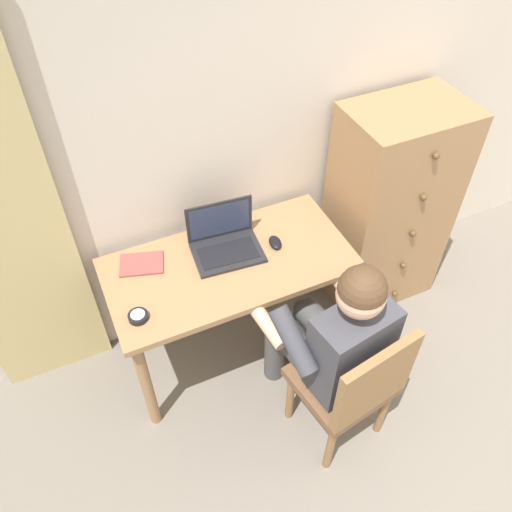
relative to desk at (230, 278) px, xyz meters
name	(u,v)px	position (x,y,z in m)	size (l,w,h in m)	color
wall_back	(299,109)	(0.55, 0.37, 0.62)	(4.80, 0.05, 2.50)	beige
desk	(230,278)	(0.00, 0.00, 0.00)	(1.22, 0.61, 0.74)	#9E754C
dresser	(389,208)	(1.03, 0.10, 0.01)	(0.63, 0.46, 1.28)	#9E754C
chair	(353,385)	(0.31, -0.72, -0.14)	(0.48, 0.46, 0.87)	brown
person_seated	(332,334)	(0.28, -0.54, 0.04)	(0.59, 0.63, 1.19)	#4C4C4C
laptop	(225,241)	(0.02, 0.10, 0.16)	(0.36, 0.28, 0.24)	#232326
computer_mouse	(275,242)	(0.26, 0.02, 0.13)	(0.06, 0.10, 0.03)	black
desk_clock	(138,316)	(-0.50, -0.15, 0.13)	(0.09, 0.09, 0.03)	black
notebook_pad	(142,264)	(-0.40, 0.17, 0.12)	(0.21, 0.15, 0.01)	#994742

